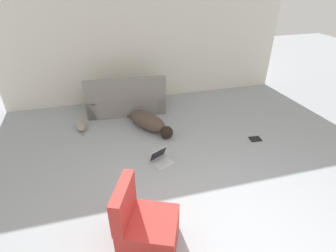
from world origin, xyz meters
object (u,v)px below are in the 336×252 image
Objects in this scene: laptop_open at (160,158)px; side_chair at (145,227)px; couch at (126,99)px; cat at (81,125)px; book_black at (255,139)px; dog at (149,122)px.

side_chair is at bearing -135.82° from laptop_open.
couch reaches higher than cat.
side_chair is (-2.39, -1.60, 0.26)m from book_black.
cat is 0.67× the size of side_chair.
couch is 1.39× the size of dog.
book_black is (2.15, -1.87, -0.25)m from couch.
laptop_open is (1.27, -1.44, 0.00)m from cat.
laptop_open is 0.50× the size of side_chair.
dog is at bearing 62.06° from laptop_open.
book_black is at bearing 32.81° from dog.
laptop_open is (-0.04, -1.08, -0.08)m from dog.
side_chair is (-0.56, -2.51, 0.12)m from dog.
cat reaches higher than book_black.
side_chair is at bearing 90.57° from couch.
dog is at bearing -109.97° from cat.
couch is 2.07m from laptop_open.
couch is 2.86m from book_black.
cat is 2.65× the size of book_black.
dog is 1.36m from cat.
dog is 2.05m from book_black.
laptop_open is at bearing 3.35° from side_chair.
dog reaches higher than laptop_open.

